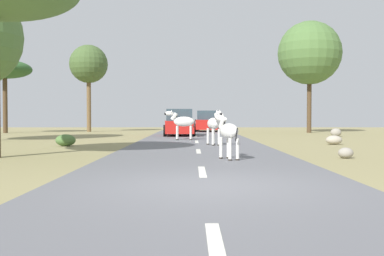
# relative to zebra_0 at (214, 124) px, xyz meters

# --- Properties ---
(ground_plane) EXTENTS (90.00, 90.00, 0.00)m
(ground_plane) POSITION_rel_zebra_0_xyz_m (-0.64, -11.39, -0.98)
(ground_plane) COLOR #8E8456
(road) EXTENTS (6.00, 64.00, 0.05)m
(road) POSITION_rel_zebra_0_xyz_m (-0.73, -11.39, -0.96)
(road) COLOR slate
(road) RESTS_ON ground_plane
(lane_markings) EXTENTS (0.16, 56.00, 0.01)m
(lane_markings) POSITION_rel_zebra_0_xyz_m (-0.73, -12.39, -0.93)
(lane_markings) COLOR silver
(lane_markings) RESTS_ON road
(zebra_0) EXTENTS (0.73, 1.62, 1.56)m
(zebra_0) POSITION_rel_zebra_0_xyz_m (0.00, 0.00, 0.00)
(zebra_0) COLOR silver
(zebra_0) RESTS_ON road
(zebra_1) EXTENTS (1.72, 0.52, 1.62)m
(zebra_1) POSITION_rel_zebra_0_xyz_m (-1.49, 4.50, 0.03)
(zebra_1) COLOR silver
(zebra_1) RESTS_ON road
(zebra_2) EXTENTS (0.75, 1.39, 1.38)m
(zebra_2) POSITION_rel_zebra_0_xyz_m (0.10, -6.42, -0.11)
(zebra_2) COLOR silver
(zebra_2) RESTS_ON road
(car_0) EXTENTS (2.26, 4.46, 1.74)m
(car_0) POSITION_rel_zebra_0_xyz_m (0.36, 18.24, -0.13)
(car_0) COLOR red
(car_0) RESTS_ON road
(car_1) EXTENTS (2.23, 4.44, 1.74)m
(car_1) POSITION_rel_zebra_0_xyz_m (-1.85, 9.85, -0.13)
(car_1) COLOR red
(car_1) RESTS_ON road
(tree_0) EXTENTS (3.23, 3.23, 7.37)m
(tree_0) POSITION_rel_zebra_0_xyz_m (-9.73, 18.39, 4.71)
(tree_0) COLOR brown
(tree_0) RESTS_ON ground_plane
(tree_1) EXTENTS (5.04, 5.04, 8.90)m
(tree_1) POSITION_rel_zebra_0_xyz_m (8.41, 16.19, 5.38)
(tree_1) COLOR #4C3823
(tree_1) RESTS_ON ground_plane
(tree_4) EXTENTS (4.14, 4.14, 5.75)m
(tree_4) POSITION_rel_zebra_0_xyz_m (-15.71, 15.67, 3.98)
(tree_4) COLOR #4C3823
(tree_4) RESTS_ON ground_plane
(bush_3) EXTENTS (0.88, 0.79, 0.53)m
(bush_3) POSITION_rel_zebra_0_xyz_m (-6.57, 0.14, -0.72)
(bush_3) COLOR #4C7038
(bush_3) RESTS_ON ground_plane
(rock_0) EXTENTS (0.76, 0.58, 0.43)m
(rock_0) POSITION_rel_zebra_0_xyz_m (5.67, 1.23, -0.77)
(rock_0) COLOR #A89E8C
(rock_0) RESTS_ON ground_plane
(rock_1) EXTENTS (0.47, 0.42, 0.34)m
(rock_1) POSITION_rel_zebra_0_xyz_m (3.87, -5.61, -0.81)
(rock_1) COLOR gray
(rock_1) RESTS_ON ground_plane
(rock_2) EXTENTS (0.70, 0.51, 0.54)m
(rock_2) POSITION_rel_zebra_0_xyz_m (8.35, 9.30, -0.71)
(rock_2) COLOR gray
(rock_2) RESTS_ON ground_plane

